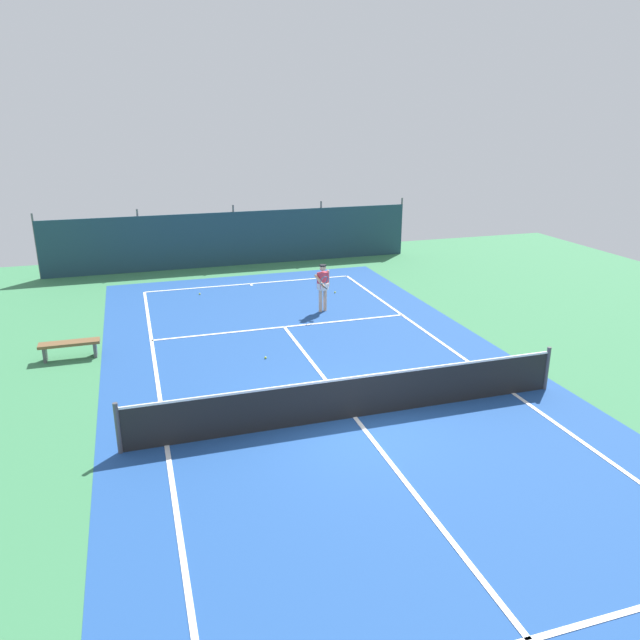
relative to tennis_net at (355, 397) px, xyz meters
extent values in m
plane|color=#387A4C|center=(0.00, 0.00, -0.51)|extent=(36.00, 36.00, 0.00)
cube|color=#1E478C|center=(0.00, 0.00, -0.51)|extent=(11.02, 26.60, 0.01)
cube|color=white|center=(0.00, 11.90, -0.50)|extent=(8.22, 0.10, 0.01)
cube|color=white|center=(-4.11, 0.00, -0.50)|extent=(0.10, 23.80, 0.01)
cube|color=white|center=(4.11, 0.00, -0.50)|extent=(0.10, 23.80, 0.01)
cube|color=white|center=(0.00, 6.40, -0.50)|extent=(8.22, 0.10, 0.01)
cube|color=white|center=(0.00, -6.40, -0.50)|extent=(8.22, 0.10, 0.01)
cube|color=white|center=(0.00, 0.00, -0.50)|extent=(0.10, 12.80, 0.01)
cube|color=white|center=(0.00, 11.75, -0.50)|extent=(0.10, 0.30, 0.01)
cube|color=black|center=(0.00, 0.00, -0.04)|extent=(9.92, 0.03, 0.95)
cube|color=white|center=(0.00, 0.00, 0.46)|extent=(9.92, 0.04, 0.05)
cylinder|color=#47474C|center=(-5.01, 0.00, 0.04)|extent=(0.10, 0.10, 1.10)
cylinder|color=#47474C|center=(5.01, 0.00, 0.04)|extent=(0.10, 0.10, 1.10)
cube|color=#1E3D4C|center=(0.00, 15.27, 0.69)|extent=(16.22, 0.06, 2.40)
cylinder|color=#595B60|center=(-8.11, 15.33, 0.84)|extent=(0.08, 0.08, 2.70)
cylinder|color=#595B60|center=(-4.05, 15.33, 0.84)|extent=(0.08, 0.08, 2.70)
cylinder|color=#595B60|center=(0.00, 15.33, 0.84)|extent=(0.08, 0.08, 2.70)
cylinder|color=#595B60|center=(4.05, 15.33, 0.84)|extent=(0.08, 0.08, 2.70)
cylinder|color=#595B60|center=(8.11, 15.33, 0.84)|extent=(0.08, 0.08, 2.70)
cube|color=#234C1E|center=(0.00, 15.87, 0.04)|extent=(14.60, 0.70, 1.10)
cylinder|color=#D8AD8C|center=(1.78, 7.67, -0.10)|extent=(0.12, 0.12, 0.82)
cylinder|color=#D8AD8C|center=(1.59, 7.60, -0.10)|extent=(0.12, 0.12, 0.82)
cylinder|color=white|center=(1.69, 7.64, 0.39)|extent=(0.40, 0.40, 0.22)
cube|color=#D1384C|center=(1.69, 7.64, 0.59)|extent=(0.41, 0.32, 0.56)
sphere|color=#D8AD8C|center=(1.69, 7.64, 1.02)|extent=(0.22, 0.22, 0.22)
cylinder|color=black|center=(1.69, 7.64, 1.11)|extent=(0.23, 0.23, 0.04)
cylinder|color=#D8AD8C|center=(1.90, 7.72, 0.62)|extent=(0.09, 0.09, 0.58)
cylinder|color=#D8AD8C|center=(1.52, 7.44, 0.62)|extent=(0.27, 0.52, 0.41)
cylinder|color=black|center=(1.58, 7.14, 0.51)|extent=(0.13, 0.27, 0.13)
torus|color=teal|center=(1.58, 7.14, 0.73)|extent=(0.33, 0.23, 0.29)
sphere|color=#CCDB33|center=(2.81, 9.64, -0.48)|extent=(0.07, 0.07, 0.07)
sphere|color=#CCDB33|center=(-1.15, 3.98, -0.48)|extent=(0.07, 0.07, 0.07)
sphere|color=#CCDB33|center=(-2.13, 10.95, -0.48)|extent=(0.07, 0.07, 0.07)
cube|color=silver|center=(-0.79, 18.52, 0.21)|extent=(2.35, 4.40, 0.80)
cube|color=#2D333D|center=(-0.79, 18.52, 0.89)|extent=(1.77, 2.08, 0.56)
cylinder|color=black|center=(-0.07, 17.11, -0.19)|extent=(0.30, 0.66, 0.64)
cylinder|color=black|center=(-1.86, 17.35, -0.19)|extent=(0.30, 0.66, 0.64)
cylinder|color=black|center=(0.27, 19.69, -0.19)|extent=(0.30, 0.66, 0.64)
cylinder|color=black|center=(-1.51, 19.93, -0.19)|extent=(0.30, 0.66, 0.64)
cube|color=brown|center=(-6.31, 5.64, -0.06)|extent=(1.60, 0.40, 0.08)
cube|color=#4C4C51|center=(-6.96, 5.64, -0.29)|extent=(0.08, 0.36, 0.45)
cube|color=#4C4C51|center=(-5.66, 5.64, -0.29)|extent=(0.08, 0.36, 0.45)
camera|label=1|loc=(-4.40, -11.40, 5.91)|focal=34.11mm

